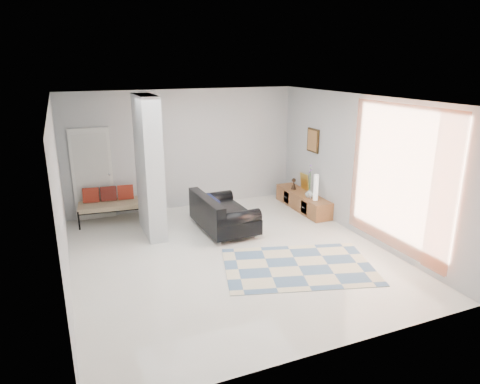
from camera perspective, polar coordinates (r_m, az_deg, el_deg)
name	(u,v)px	position (r m, az deg, el deg)	size (l,w,h in m)	color
floor	(231,254)	(7.93, -1.22, -8.33)	(6.00, 6.00, 0.00)	silver
ceiling	(230,99)	(7.19, -1.37, 12.28)	(6.00, 6.00, 0.00)	white
wall_back	(184,150)	(10.22, -7.47, 5.60)	(6.00, 6.00, 0.00)	#B8BABC
wall_front	(328,247)	(4.92, 11.66, -7.18)	(6.00, 6.00, 0.00)	#B8BABC
wall_left	(60,200)	(6.97, -22.85, -0.96)	(6.00, 6.00, 0.00)	#B8BABC
wall_right	(360,167)	(8.79, 15.68, 3.26)	(6.00, 6.00, 0.00)	#B8BABC
partition_column	(149,167)	(8.65, -12.03, 3.30)	(0.35, 1.20, 2.80)	silver
hallway_door	(92,174)	(9.94, -19.08, 2.24)	(0.85, 0.06, 2.04)	white
curtain	(398,179)	(7.88, 20.34, 1.67)	(2.55, 2.55, 0.00)	#DA6739
wall_art	(313,140)	(10.08, 9.71, 6.79)	(0.04, 0.45, 0.55)	#3A250F
media_console	(303,201)	(10.33, 8.37, -1.18)	(0.45, 1.89, 0.80)	brown
loveseat	(221,214)	(8.91, -2.55, -2.97)	(1.04, 1.70, 0.76)	silver
daybed	(114,202)	(9.81, -16.40, -1.33)	(1.64, 0.80, 0.77)	black
area_rug	(298,266)	(7.56, 7.79, -9.78)	(2.53, 1.68, 0.01)	beige
cylinder_lamp	(316,187)	(9.72, 10.09, 0.61)	(0.11, 0.11, 0.59)	silver
bronze_figurine	(294,184)	(10.52, 7.17, 1.10)	(0.14, 0.14, 0.27)	black
vase	(309,193)	(9.93, 9.23, -0.16)	(0.19, 0.19, 0.20)	silver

